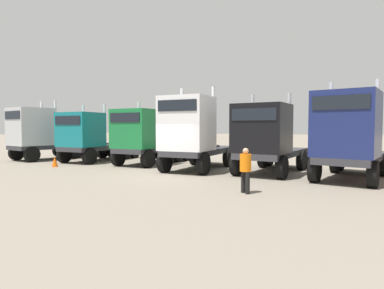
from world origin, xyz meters
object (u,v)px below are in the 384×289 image
Objects in this scene: semi_truck_navy at (349,135)px; visitor_in_hivis at (246,167)px; semi_truck_silver at (38,133)px; semi_truck_green at (144,136)px; semi_truck_black at (267,139)px; traffic_cone_near at (55,162)px; semi_truck_white at (193,133)px; semi_truck_teal at (89,137)px.

visitor_in_hivis is (-3.08, -4.61, -1.08)m from semi_truck_navy.
semi_truck_green is at bearing 106.20° from semi_truck_silver.
semi_truck_black is 12.47m from traffic_cone_near.
semi_truck_white reaches higher than semi_truck_black.
semi_truck_green is at bearing -85.10° from visitor_in_hivis.
semi_truck_silver is at bearing -93.34° from semi_truck_white.
semi_truck_black reaches higher than semi_truck_teal.
visitor_in_hivis is (12.92, -5.28, -0.79)m from semi_truck_teal.
semi_truck_teal is 8.46m from semi_truck_white.
visitor_in_hivis is 2.60× the size of traffic_cone_near.
semi_truck_white is 3.92m from semi_truck_black.
semi_truck_black is at bearing 86.54° from semi_truck_teal.
semi_truck_white reaches higher than traffic_cone_near.
semi_truck_teal is 16.02m from semi_truck_navy.
semi_truck_teal is at bearing -86.87° from semi_truck_green.
semi_truck_white reaches higher than semi_truck_teal.
semi_truck_navy reaches higher than semi_truck_black.
semi_truck_teal is at bearing 94.24° from traffic_cone_near.
semi_truck_teal is 4.36m from semi_truck_green.
semi_truck_green is (4.34, 0.31, 0.10)m from semi_truck_teal.
semi_truck_navy is (11.66, -0.98, 0.19)m from semi_truck_green.
semi_truck_navy reaches higher than semi_truck_silver.
semi_truck_green is at bearing -108.73° from semi_truck_white.
semi_truck_navy reaches higher than traffic_cone_near.
semi_truck_silver reaches higher than visitor_in_hivis.
semi_truck_white reaches higher than semi_truck_navy.
semi_truck_silver is at bearing -66.75° from visitor_in_hivis.
traffic_cone_near is (0.22, -3.00, -1.41)m from semi_truck_teal.
semi_truck_silver is 16.51m from semi_truck_black.
semi_truck_silver reaches higher than semi_truck_teal.
semi_truck_white is 8.65m from traffic_cone_near.
semi_truck_silver is 0.95× the size of semi_truck_white.
semi_truck_white is 1.00× the size of semi_truck_black.
traffic_cone_near is at bearing -52.21° from semi_truck_green.
semi_truck_white is at bearing 14.81° from traffic_cone_near.
semi_truck_navy is (16.00, -0.67, 0.29)m from semi_truck_teal.
semi_truck_green is 0.94× the size of semi_truck_navy.
traffic_cone_near is at bearing -73.90° from semi_truck_black.
semi_truck_navy is 5.65m from visitor_in_hivis.
semi_truck_white is at bearing -96.66° from visitor_in_hivis.
traffic_cone_near is (-12.06, -2.80, -1.49)m from semi_truck_black.
semi_truck_white is at bearing -77.69° from semi_truck_black.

